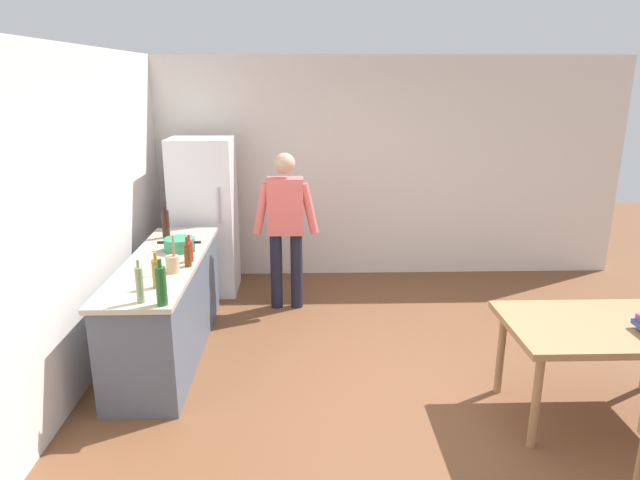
{
  "coord_description": "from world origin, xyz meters",
  "views": [
    {
      "loc": [
        -0.75,
        -3.94,
        2.45
      ],
      "look_at": [
        -0.61,
        1.14,
        0.97
      ],
      "focal_mm": 31.58,
      "sensor_mm": 36.0,
      "label": 1
    }
  ],
  "objects": [
    {
      "name": "refrigerator",
      "position": [
        -1.9,
        2.4,
        0.9
      ],
      "size": [
        0.7,
        0.67,
        1.8
      ],
      "color": "white",
      "rests_on": "ground_plane"
    },
    {
      "name": "bottle_wine_green",
      "position": [
        -1.76,
        -0.22,
        1.05
      ],
      "size": [
        0.08,
        0.08,
        0.34
      ],
      "color": "#1E5123",
      "rests_on": "kitchen_counter"
    },
    {
      "name": "wall_back",
      "position": [
        0.0,
        3.0,
        1.35
      ],
      "size": [
        6.4,
        0.12,
        2.7
      ],
      "primitive_type": "cube",
      "color": "silver",
      "rests_on": "ground_plane"
    },
    {
      "name": "person",
      "position": [
        -0.95,
        1.85,
        0.98
      ],
      "size": [
        0.7,
        0.22,
        1.7
      ],
      "color": "#1E1E2D",
      "rests_on": "ground_plane"
    },
    {
      "name": "dining_table",
      "position": [
        1.4,
        -0.3,
        0.67
      ],
      "size": [
        1.4,
        0.9,
        0.75
      ],
      "color": "#9E754C",
      "rests_on": "ground_plane"
    },
    {
      "name": "bottle_sauce_red",
      "position": [
        -1.75,
        0.75,
        1.0
      ],
      "size": [
        0.06,
        0.06,
        0.24
      ],
      "color": "#B22319",
      "rests_on": "kitchen_counter"
    },
    {
      "name": "bottle_vinegar_tall",
      "position": [
        -1.92,
        -0.17,
        1.04
      ],
      "size": [
        0.06,
        0.06,
        0.32
      ],
      "color": "gray",
      "rests_on": "kitchen_counter"
    },
    {
      "name": "bottle_beer_brown",
      "position": [
        -1.74,
        0.62,
        1.01
      ],
      "size": [
        0.06,
        0.06,
        0.26
      ],
      "color": "#5B3314",
      "rests_on": "kitchen_counter"
    },
    {
      "name": "kitchen_counter",
      "position": [
        -2.0,
        0.8,
        0.45
      ],
      "size": [
        0.64,
        2.2,
        0.9
      ],
      "color": "#4C5666",
      "rests_on": "ground_plane"
    },
    {
      "name": "ground_plane",
      "position": [
        0.0,
        0.0,
        0.0
      ],
      "size": [
        14.0,
        14.0,
        0.0
      ],
      "primitive_type": "plane",
      "color": "brown"
    },
    {
      "name": "utensil_jar",
      "position": [
        -1.84,
        0.47,
        0.98
      ],
      "size": [
        0.11,
        0.11,
        0.32
      ],
      "color": "tan",
      "rests_on": "kitchen_counter"
    },
    {
      "name": "bottle_oil_amber",
      "position": [
        -1.88,
        0.13,
        1.02
      ],
      "size": [
        0.06,
        0.06,
        0.28
      ],
      "color": "#996619",
      "rests_on": "kitchen_counter"
    },
    {
      "name": "bottle_wine_dark",
      "position": [
        -2.13,
        1.52,
        1.05
      ],
      "size": [
        0.08,
        0.08,
        0.34
      ],
      "color": "black",
      "rests_on": "kitchen_counter"
    },
    {
      "name": "cooking_pot",
      "position": [
        -1.91,
        1.07,
        0.96
      ],
      "size": [
        0.4,
        0.28,
        0.12
      ],
      "color": "#2D845B",
      "rests_on": "kitchen_counter"
    },
    {
      "name": "wall_left",
      "position": [
        -2.6,
        0.2,
        1.35
      ],
      "size": [
        0.12,
        5.6,
        2.7
      ],
      "primitive_type": "cube",
      "color": "silver",
      "rests_on": "ground_plane"
    }
  ]
}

